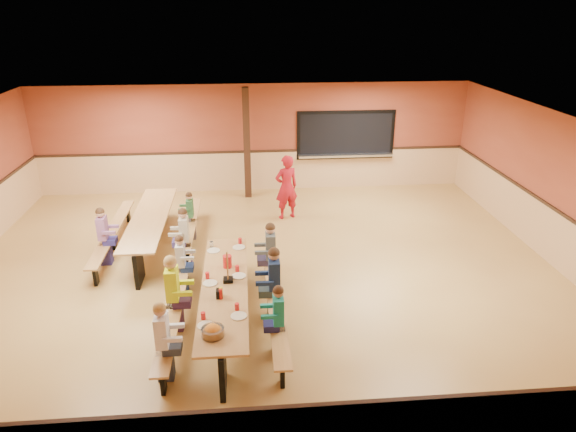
{
  "coord_description": "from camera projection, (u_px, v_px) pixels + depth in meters",
  "views": [
    {
      "loc": [
        -0.27,
        -9.09,
        5.0
      ],
      "look_at": [
        0.54,
        0.13,
        1.15
      ],
      "focal_mm": 32.0,
      "sensor_mm": 36.0,
      "label": 1
    }
  ],
  "objects": [
    {
      "name": "napkin_dispenser",
      "position": [
        219.0,
        293.0,
        8.01
      ],
      "size": [
        0.1,
        0.14,
        0.13
      ],
      "primitive_type": "cube",
      "color": "black",
      "rests_on": "cafeteria_table_main"
    },
    {
      "name": "structural_post",
      "position": [
        247.0,
        144.0,
        13.76
      ],
      "size": [
        0.18,
        0.18,
        3.0
      ],
      "primitive_type": "cube",
      "color": "black",
      "rests_on": "ground"
    },
    {
      "name": "seated_child_white_left",
      "position": [
        163.0,
        342.0,
        7.18
      ],
      "size": [
        0.38,
        0.31,
        1.23
      ],
      "primitive_type": null,
      "color": "white",
      "rests_on": "ground"
    },
    {
      "name": "cafeteria_table_second",
      "position": [
        151.0,
        225.0,
        11.15
      ],
      "size": [
        1.91,
        3.7,
        0.74
      ],
      "color": "#AB7B44",
      "rests_on": "ground"
    },
    {
      "name": "seated_child_tan_sec",
      "position": [
        185.0,
        238.0,
        10.36
      ],
      "size": [
        0.38,
        0.31,
        1.23
      ],
      "primitive_type": null,
      "color": "#B9B196",
      "rests_on": "ground"
    },
    {
      "name": "seated_child_grey_left",
      "position": [
        181.0,
        265.0,
        9.4
      ],
      "size": [
        0.33,
        0.27,
        1.13
      ],
      "primitive_type": null,
      "color": "#B7B7B7",
      "rests_on": "ground"
    },
    {
      "name": "condiment_ketchup",
      "position": [
        221.0,
        294.0,
        7.95
      ],
      "size": [
        0.06,
        0.06,
        0.17
      ],
      "primitive_type": "cylinder",
      "color": "#B2140F",
      "rests_on": "cafeteria_table_main"
    },
    {
      "name": "table_paddle",
      "position": [
        228.0,
        274.0,
        8.43
      ],
      "size": [
        0.16,
        0.16,
        0.56
      ],
      "color": "black",
      "rests_on": "cafeteria_table_main"
    },
    {
      "name": "ground",
      "position": [
        262.0,
        272.0,
        10.3
      ],
      "size": [
        12.0,
        12.0,
        0.0
      ],
      "primitive_type": "plane",
      "color": "#A0783D",
      "rests_on": "ground"
    },
    {
      "name": "seated_child_navy_right",
      "position": [
        274.0,
        284.0,
        8.6
      ],
      "size": [
        0.41,
        0.33,
        1.29
      ],
      "primitive_type": null,
      "color": "#16264C",
      "rests_on": "ground"
    },
    {
      "name": "seated_child_green_sec",
      "position": [
        191.0,
        216.0,
        11.57
      ],
      "size": [
        0.32,
        0.26,
        1.1
      ],
      "primitive_type": null,
      "color": "#306437",
      "rests_on": "ground"
    },
    {
      "name": "cafeteria_table_main",
      "position": [
        225.0,
        297.0,
        8.43
      ],
      "size": [
        1.91,
        3.7,
        0.74
      ],
      "color": "#AB7B44",
      "rests_on": "ground"
    },
    {
      "name": "chip_bowl",
      "position": [
        213.0,
        331.0,
        7.07
      ],
      "size": [
        0.32,
        0.32,
        0.15
      ],
      "primitive_type": null,
      "color": "orange",
      "rests_on": "cafeteria_table_main"
    },
    {
      "name": "room_envelope",
      "position": [
        261.0,
        241.0,
        10.04
      ],
      "size": [
        12.04,
        10.04,
        3.02
      ],
      "color": "brown",
      "rests_on": "ground"
    },
    {
      "name": "place_settings",
      "position": [
        224.0,
        283.0,
        8.33
      ],
      "size": [
        0.65,
        3.3,
        0.11
      ],
      "primitive_type": null,
      "color": "beige",
      "rests_on": "cafeteria_table_main"
    },
    {
      "name": "standing_woman",
      "position": [
        286.0,
        187.0,
        12.62
      ],
      "size": [
        0.68,
        0.56,
        1.62
      ],
      "primitive_type": "imported",
      "rotation": [
        0.0,
        0.0,
        3.47
      ],
      "color": "#AD1320",
      "rests_on": "ground"
    },
    {
      "name": "kitchen_pass_through",
      "position": [
        346.0,
        137.0,
        14.5
      ],
      "size": [
        2.78,
        0.28,
        1.38
      ],
      "color": "black",
      "rests_on": "ground"
    },
    {
      "name": "punch_pitcher",
      "position": [
        227.0,
        261.0,
        8.9
      ],
      "size": [
        0.16,
        0.16,
        0.22
      ],
      "primitive_type": "cylinder",
      "color": "red",
      "rests_on": "cafeteria_table_main"
    },
    {
      "name": "condiment_mustard",
      "position": [
        221.0,
        292.0,
        8.01
      ],
      "size": [
        0.06,
        0.06,
        0.17
      ],
      "primitive_type": "cylinder",
      "color": "yellow",
      "rests_on": "cafeteria_table_main"
    },
    {
      "name": "seated_adult_yellow",
      "position": [
        173.0,
        294.0,
        8.28
      ],
      "size": [
        0.42,
        0.35,
        1.32
      ],
      "primitive_type": null,
      "color": "#D5F314",
      "rests_on": "ground"
    },
    {
      "name": "seated_child_char_right",
      "position": [
        271.0,
        255.0,
        9.63
      ],
      "size": [
        0.39,
        0.32,
        1.25
      ],
      "primitive_type": null,
      "color": "#4C5457",
      "rests_on": "ground"
    },
    {
      "name": "seated_child_teal_right",
      "position": [
        278.0,
        321.0,
        7.71
      ],
      "size": [
        0.35,
        0.28,
        1.16
      ],
      "primitive_type": null,
      "color": "teal",
      "rests_on": "ground"
    },
    {
      "name": "seated_child_purple_sec",
      "position": [
        104.0,
        237.0,
        10.42
      ],
      "size": [
        0.37,
        0.3,
        1.22
      ],
      "primitive_type": null,
      "color": "#8B5989",
      "rests_on": "ground"
    }
  ]
}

